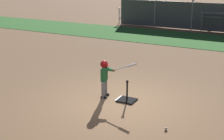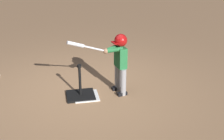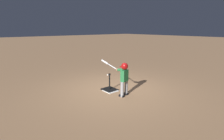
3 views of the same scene
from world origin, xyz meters
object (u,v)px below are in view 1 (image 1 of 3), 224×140
object	(u,v)px
batter_child	(106,74)
bleachers_left_center	(141,15)
baseball	(166,129)
batting_tee	(127,99)

from	to	relation	value
batter_child	bleachers_left_center	distance (m)	14.82
baseball	bleachers_left_center	world-z (taller)	bleachers_left_center
baseball	bleachers_left_center	xyz separation A→B (m)	(-7.05, 15.22, 0.54)
batting_tee	bleachers_left_center	bearing A→B (deg)	111.25
batter_child	bleachers_left_center	bearing A→B (deg)	108.68
batting_tee	batter_child	bearing A→B (deg)	-178.89
batting_tee	batter_child	distance (m)	0.96
batter_child	bleachers_left_center	xyz separation A→B (m)	(-4.75, 14.04, -0.15)
batter_child	baseball	size ratio (longest dim) A/B	15.43
batter_child	baseball	xyz separation A→B (m)	(2.30, -1.18, -0.69)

